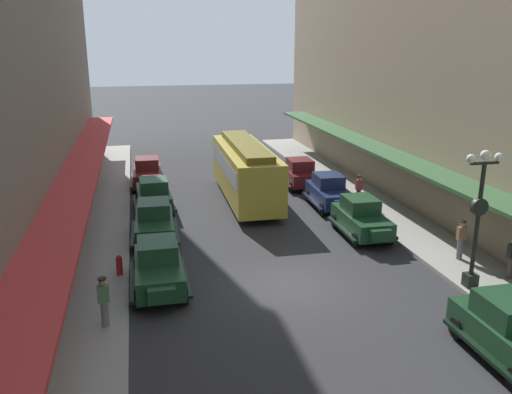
% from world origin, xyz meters
% --- Properties ---
extents(ground_plane, '(200.00, 200.00, 0.00)m').
position_xyz_m(ground_plane, '(0.00, 0.00, 0.00)').
color(ground_plane, '#2D2D30').
extents(sidewalk_left, '(3.00, 60.00, 0.15)m').
position_xyz_m(sidewalk_left, '(-7.50, 0.00, 0.07)').
color(sidewalk_left, '#99968E').
rests_on(sidewalk_left, ground).
extents(sidewalk_right, '(3.00, 60.00, 0.15)m').
position_xyz_m(sidewalk_right, '(7.50, 0.00, 0.07)').
color(sidewalk_right, '#99968E').
rests_on(sidewalk_right, ground).
extents(parked_car_0, '(2.21, 4.28, 1.84)m').
position_xyz_m(parked_car_0, '(4.79, 4.49, 0.94)').
color(parked_car_0, '#193D23').
rests_on(parked_car_0, ground).
extents(parked_car_1, '(2.26, 4.30, 1.84)m').
position_xyz_m(parked_car_1, '(4.90, 9.15, 0.94)').
color(parked_car_1, '#19234C').
rests_on(parked_car_1, ground).
extents(parked_car_2, '(2.23, 4.29, 1.84)m').
position_xyz_m(parked_car_2, '(4.56, 13.77, 0.94)').
color(parked_car_2, '#591919').
rests_on(parked_car_2, ground).
extents(parked_car_3, '(2.14, 4.26, 1.84)m').
position_xyz_m(parked_car_3, '(-4.88, 0.80, 0.94)').
color(parked_car_3, '#193D23').
rests_on(parked_car_3, ground).
extents(parked_car_4, '(2.15, 4.26, 1.84)m').
position_xyz_m(parked_car_4, '(4.80, -6.07, 0.94)').
color(parked_car_4, '#193D23').
rests_on(parked_car_4, ground).
extents(parked_car_5, '(2.25, 4.30, 1.84)m').
position_xyz_m(parked_car_5, '(-4.82, 6.00, 0.94)').
color(parked_car_5, '#193D23').
rests_on(parked_car_5, ground).
extents(parked_car_6, '(2.24, 4.30, 1.84)m').
position_xyz_m(parked_car_6, '(-4.86, 15.88, 0.94)').
color(parked_car_6, '#591919').
rests_on(parked_car_6, ground).
extents(parked_car_7, '(2.26, 4.30, 1.84)m').
position_xyz_m(parked_car_7, '(-4.67, 10.65, 0.94)').
color(parked_car_7, '#193D23').
rests_on(parked_car_7, ground).
extents(streetcar, '(2.70, 9.65, 3.46)m').
position_xyz_m(streetcar, '(0.61, 11.39, 1.90)').
color(streetcar, gold).
rests_on(streetcar, ground).
extents(lamp_post_with_clock, '(1.42, 0.44, 5.16)m').
position_xyz_m(lamp_post_with_clock, '(6.40, -1.83, 2.99)').
color(lamp_post_with_clock, black).
rests_on(lamp_post_with_clock, sidewalk_right).
extents(fire_hydrant, '(0.24, 0.24, 0.82)m').
position_xyz_m(fire_hydrant, '(-6.35, 2.11, 0.56)').
color(fire_hydrant, '#B21E19').
rests_on(fire_hydrant, sidewalk_left).
extents(pedestrian_0, '(0.36, 0.28, 1.67)m').
position_xyz_m(pedestrian_0, '(6.54, 8.87, 1.01)').
color(pedestrian_0, '#2D2D33').
rests_on(pedestrian_0, sidewalk_right).
extents(pedestrian_1, '(0.36, 0.24, 1.64)m').
position_xyz_m(pedestrian_1, '(8.29, -1.56, 0.99)').
color(pedestrian_1, '#4C4238').
rests_on(pedestrian_1, sidewalk_right).
extents(pedestrian_2, '(0.36, 0.28, 1.67)m').
position_xyz_m(pedestrian_2, '(7.53, 0.60, 1.01)').
color(pedestrian_2, slate).
rests_on(pedestrian_2, sidewalk_right).
extents(pedestrian_3, '(0.36, 0.28, 1.67)m').
position_xyz_m(pedestrian_3, '(-6.71, -1.82, 1.01)').
color(pedestrian_3, slate).
rests_on(pedestrian_3, sidewalk_left).
extents(pedestrian_4, '(0.36, 0.28, 1.67)m').
position_xyz_m(pedestrian_4, '(-8.47, 5.60, 1.01)').
color(pedestrian_4, '#4C4238').
rests_on(pedestrian_4, sidewalk_left).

